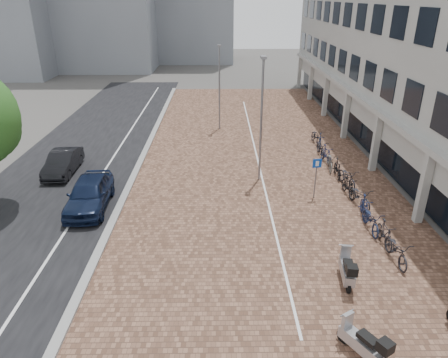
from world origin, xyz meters
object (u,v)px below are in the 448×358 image
(car_dark, at_px, (63,162))
(scooter_back, at_px, (362,341))
(scooter_front, at_px, (347,268))
(parking_sign, at_px, (316,173))
(car_navy, at_px, (89,193))

(car_dark, bearing_deg, scooter_back, -47.50)
(scooter_front, height_order, parking_sign, parking_sign)
(car_navy, bearing_deg, parking_sign, 1.55)
(scooter_front, relative_size, parking_sign, 0.80)
(car_navy, bearing_deg, scooter_front, -31.15)
(car_dark, xyz_separation_m, parking_sign, (13.88, -3.47, 0.76))
(scooter_front, distance_m, parking_sign, 6.73)
(parking_sign, bearing_deg, car_dark, 159.95)
(scooter_back, bearing_deg, car_dark, 102.71)
(car_dark, bearing_deg, scooter_front, -38.19)
(car_navy, height_order, scooter_back, car_navy)
(scooter_front, distance_m, scooter_back, 3.42)
(car_dark, relative_size, scooter_front, 2.27)
(scooter_front, bearing_deg, car_dark, 150.97)
(scooter_back, bearing_deg, scooter_front, 49.38)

